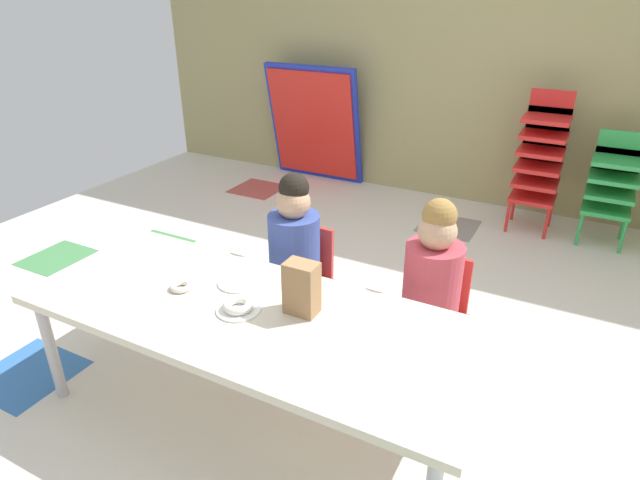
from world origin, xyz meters
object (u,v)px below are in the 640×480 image
(seated_child_middle_seat, at_px, (433,276))
(donut_powdered_on_plate, at_px, (238,305))
(kid_chair_green_stack, at_px, (612,182))
(folded_activity_table, at_px, (314,124))
(paper_bag_brown, at_px, (302,288))
(paper_plate_center_table, at_px, (238,283))
(craft_table, at_px, (250,319))
(kid_chair_red_stack, at_px, (541,156))
(paper_plate_near_edge, at_px, (239,310))
(donut_powdered_loose, at_px, (181,286))
(seated_child_near_camera, at_px, (295,243))

(seated_child_middle_seat, xyz_separation_m, donut_powdered_on_plate, (-0.61, -0.63, 0.02))
(kid_chair_green_stack, relative_size, folded_activity_table, 0.74)
(paper_bag_brown, distance_m, paper_plate_center_table, 0.38)
(folded_activity_table, distance_m, paper_bag_brown, 3.15)
(craft_table, distance_m, kid_chair_red_stack, 2.79)
(craft_table, bearing_deg, paper_plate_near_edge, -150.25)
(craft_table, height_order, donut_powdered_on_plate, donut_powdered_on_plate)
(seated_child_middle_seat, xyz_separation_m, donut_powdered_loose, (-0.93, -0.61, 0.01))
(folded_activity_table, relative_size, paper_bag_brown, 4.94)
(paper_plate_near_edge, bearing_deg, seated_child_middle_seat, 45.80)
(kid_chair_green_stack, height_order, folded_activity_table, folded_activity_table)
(paper_plate_center_table, xyz_separation_m, donut_powdered_loose, (-0.19, -0.15, 0.01))
(kid_chair_red_stack, relative_size, kid_chair_green_stack, 1.30)
(seated_child_near_camera, relative_size, paper_bag_brown, 4.17)
(donut_powdered_on_plate, bearing_deg, paper_bag_brown, 25.97)
(kid_chair_red_stack, bearing_deg, seated_child_middle_seat, -95.02)
(donut_powdered_on_plate, bearing_deg, donut_powdered_loose, 175.90)
(seated_child_near_camera, distance_m, paper_plate_near_edge, 0.64)
(seated_child_near_camera, height_order, donut_powdered_on_plate, seated_child_near_camera)
(seated_child_middle_seat, relative_size, paper_bag_brown, 4.17)
(craft_table, relative_size, kid_chair_green_stack, 2.39)
(seated_child_middle_seat, distance_m, donut_powdered_loose, 1.11)
(kid_chair_green_stack, distance_m, donut_powdered_on_plate, 3.00)
(seated_child_middle_seat, distance_m, paper_plate_center_table, 0.87)
(kid_chair_red_stack, height_order, paper_plate_near_edge, kid_chair_red_stack)
(paper_plate_center_table, distance_m, donut_powdered_on_plate, 0.22)
(seated_child_near_camera, height_order, seated_child_middle_seat, same)
(kid_chair_red_stack, xyz_separation_m, kid_chair_green_stack, (0.50, -0.00, -0.12))
(kid_chair_green_stack, bearing_deg, donut_powdered_on_plate, -115.61)
(donut_powdered_loose, bearing_deg, paper_bag_brown, 9.30)
(kid_chair_green_stack, bearing_deg, paper_plate_near_edge, -115.61)
(paper_plate_near_edge, bearing_deg, donut_powdered_on_plate, 0.00)
(craft_table, bearing_deg, donut_powdered_loose, 179.94)
(paper_plate_near_edge, height_order, paper_plate_center_table, same)
(seated_child_near_camera, xyz_separation_m, paper_bag_brown, (0.33, -0.52, 0.11))
(seated_child_middle_seat, bearing_deg, kid_chair_green_stack, 71.75)
(seated_child_near_camera, bearing_deg, paper_bag_brown, -57.11)
(kid_chair_red_stack, relative_size, donut_powdered_on_plate, 8.28)
(kid_chair_green_stack, distance_m, paper_plate_center_table, 2.90)
(seated_child_near_camera, relative_size, kid_chair_green_stack, 1.15)
(craft_table, distance_m, kid_chair_green_stack, 2.96)
(seated_child_near_camera, distance_m, donut_powdered_loose, 0.64)
(craft_table, bearing_deg, kid_chair_green_stack, 64.88)
(craft_table, relative_size, donut_powdered_on_plate, 15.20)
(kid_chair_red_stack, bearing_deg, donut_powdered_loose, -112.48)
(folded_activity_table, bearing_deg, donut_powdered_loose, -72.57)
(kid_chair_green_stack, distance_m, paper_bag_brown, 2.81)
(paper_plate_near_edge, height_order, donut_powdered_on_plate, donut_powdered_on_plate)
(folded_activity_table, height_order, paper_plate_center_table, folded_activity_table)
(donut_powdered_on_plate, bearing_deg, seated_child_near_camera, 99.41)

